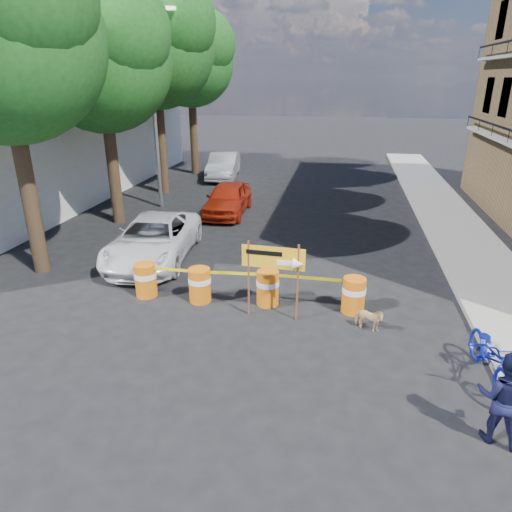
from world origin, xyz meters
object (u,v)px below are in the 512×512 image
at_px(barrel_mid_left, 200,284).
at_px(pedestrian, 503,398).
at_px(barrel_far_right, 354,295).
at_px(dog, 369,319).
at_px(sedan_red, 228,198).
at_px(barrel_far_left, 146,279).
at_px(bicycle, 496,334).
at_px(sedan_silver, 224,166).
at_px(detour_sign, 281,264).
at_px(barrel_mid_right, 268,287).
at_px(suv_white, 154,239).

distance_m(barrel_mid_left, pedestrian, 7.16).
bearing_deg(pedestrian, barrel_far_right, -40.34).
distance_m(dog, sedan_red, 10.27).
bearing_deg(barrel_far_left, bicycle, -15.78).
relative_size(dog, sedan_silver, 0.16).
xyz_separation_m(barrel_mid_left, detour_sign, (2.16, -0.52, 0.94)).
bearing_deg(sedan_silver, detour_sign, -77.60).
relative_size(barrel_mid_right, sedan_red, 0.23).
height_order(pedestrian, suv_white, pedestrian).
xyz_separation_m(barrel_far_left, dog, (5.70, -0.74, -0.18)).
height_order(barrel_mid_right, sedan_silver, sedan_silver).
distance_m(pedestrian, sedan_silver, 21.01).
xyz_separation_m(barrel_far_left, barrel_far_right, (5.36, 0.09, 0.00)).
distance_m(barrel_mid_right, dog, 2.62).
height_order(suv_white, sedan_red, suv_white).
xyz_separation_m(barrel_far_right, suv_white, (-6.15, 2.40, 0.20)).
bearing_deg(barrel_far_right, dog, -67.83).
bearing_deg(dog, detour_sign, 104.62).
bearing_deg(pedestrian, dog, -38.54).
xyz_separation_m(barrel_mid_right, sedan_red, (-2.97, 7.84, 0.20)).
xyz_separation_m(barrel_far_left, bicycle, (7.86, -2.22, 0.56)).
distance_m(barrel_mid_right, pedestrian, 5.86).
distance_m(barrel_far_left, barrel_mid_right, 3.23).
height_order(sedan_red, sedan_silver, sedan_silver).
xyz_separation_m(barrel_mid_left, barrel_far_right, (3.87, 0.13, 0.00)).
xyz_separation_m(barrel_far_left, sedan_red, (0.26, 7.95, 0.20)).
xyz_separation_m(pedestrian, dog, (-1.86, 3.07, -0.51)).
bearing_deg(barrel_mid_left, suv_white, 132.08).
height_order(barrel_far_left, barrel_mid_left, same).
bearing_deg(barrel_mid_right, sedan_red, 110.76).
relative_size(barrel_far_right, sedan_red, 0.23).
distance_m(barrel_mid_left, suv_white, 3.41).
bearing_deg(barrel_mid_right, pedestrian, -42.26).
relative_size(barrel_mid_right, sedan_silver, 0.21).
bearing_deg(suv_white, barrel_far_left, -77.76).
bearing_deg(barrel_mid_left, bicycle, -18.92).
relative_size(barrel_mid_left, sedan_silver, 0.21).
bearing_deg(suv_white, barrel_mid_left, -53.33).
distance_m(barrel_far_left, suv_white, 2.62).
bearing_deg(dog, barrel_mid_left, 100.38).
relative_size(barrel_far_left, detour_sign, 0.47).
distance_m(barrel_mid_left, barrel_far_right, 3.87).
bearing_deg(suv_white, dog, -31.89).
xyz_separation_m(suv_white, sedan_red, (1.05, 5.47, -0.00)).
xyz_separation_m(bicycle, dog, (-2.16, 1.48, -0.74)).
relative_size(sedan_red, sedan_silver, 0.91).
height_order(barrel_mid_right, sedan_red, sedan_red).
distance_m(barrel_far_left, sedan_silver, 15.12).
xyz_separation_m(barrel_far_left, pedestrian, (7.56, -3.82, 0.33)).
height_order(dog, sedan_silver, sedan_silver).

